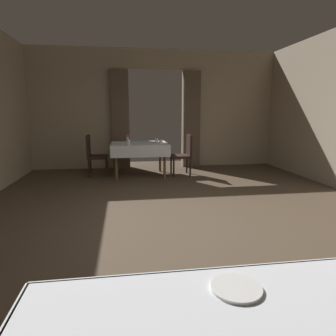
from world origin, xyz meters
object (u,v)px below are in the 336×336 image
Objects in this scene: flower_vase_mid at (127,138)px; glass_mid_b at (157,140)px; glass_mid_c at (129,142)px; plate_near_a at (236,288)px; glass_mid_d at (161,141)px; dining_table_mid at (139,147)px; chair_mid_right at (184,153)px; chair_mid_left at (94,153)px.

glass_mid_b is (0.66, -0.18, -0.05)m from flower_vase_mid.
flower_vase_mid is 1.59× the size of glass_mid_c.
plate_near_a is 2.27× the size of glass_mid_d.
glass_mid_c is at bearing -165.32° from glass_mid_d.
dining_table_mid is at bearing 90.77° from plate_near_a.
glass_mid_c is at bearing 93.44° from plate_near_a.
glass_mid_b is (0.40, 0.08, 0.14)m from dining_table_mid.
glass_mid_b is at bearing 86.78° from plate_near_a.
flower_vase_mid is 0.85m from glass_mid_d.
flower_vase_mid reaches higher than chair_mid_right.
flower_vase_mid reaches higher than chair_mid_left.
chair_mid_left is 1.54m from glass_mid_d.
plate_near_a is (-0.95, -5.65, 0.24)m from chair_mid_right.
chair_mid_left is at bearing 173.47° from dining_table_mid.
dining_table_mid is 14.15× the size of glass_mid_d.
glass_mid_d is (1.49, -0.29, 0.28)m from chair_mid_left.
glass_mid_d is at bearing -168.89° from chair_mid_right.
flower_vase_mid reaches higher than dining_table_mid.
chair_mid_left is at bearing 174.84° from chair_mid_right.
glass_mid_b is at bearing -1.65° from chair_mid_left.
dining_table_mid is at bearing 159.33° from glass_mid_d.
chair_mid_right is 9.69× the size of glass_mid_b.
glass_mid_d is (0.39, 5.54, 0.04)m from plate_near_a.
glass_mid_c is at bearing -31.68° from chair_mid_left.
plate_near_a is 1.11× the size of flower_vase_mid.
chair_mid_right is 7.98× the size of glass_mid_c.
flower_vase_mid is at bearing 135.51° from dining_table_mid.
dining_table_mid is 1.04m from chair_mid_left.
dining_table_mid is 0.41m from flower_vase_mid.
flower_vase_mid reaches higher than glass_mid_b.
flower_vase_mid is (0.76, 0.14, 0.33)m from chair_mid_left.
dining_table_mid is 5.72m from plate_near_a.
plate_near_a is at bearing -89.23° from dining_table_mid.
dining_table_mid is 1.04m from chair_mid_right.
chair_mid_right is 0.63m from glass_mid_d.
glass_mid_b is at bearing 10.64° from dining_table_mid.
chair_mid_left is at bearing 148.32° from glass_mid_c.
chair_mid_right is at bearing 13.13° from glass_mid_c.
glass_mid_c reaches higher than plate_near_a.
flower_vase_mid is at bearing 149.29° from glass_mid_d.
chair_mid_left reaches higher than glass_mid_b.
flower_vase_mid is 0.62m from glass_mid_c.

